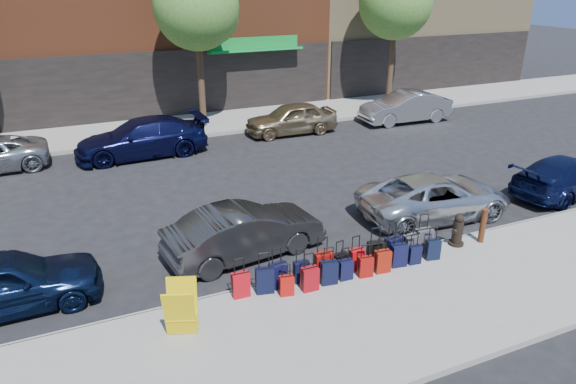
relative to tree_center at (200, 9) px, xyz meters
name	(u,v)px	position (x,y,z in m)	size (l,w,h in m)	color
ground	(266,204)	(-0.64, -9.50, -5.41)	(120.00, 120.00, 0.00)	black
sidewalk_near	(377,315)	(-0.64, -16.00, -5.34)	(60.00, 4.00, 0.15)	gray
sidewalk_far	(191,125)	(-0.64, 0.50, -5.34)	(60.00, 4.00, 0.15)	gray
curb_near	(332,269)	(-0.64, -13.98, -5.34)	(60.00, 0.08, 0.15)	gray
curb_far	(202,136)	(-0.64, -1.52, -5.34)	(60.00, 0.08, 0.15)	gray
tree_center	(200,9)	(0.00, 0.00, 0.00)	(3.80, 3.80, 7.27)	black
tree_right	(398,4)	(10.50, 0.00, 0.00)	(3.80, 3.80, 7.27)	black
suitcase_front_0	(241,285)	(-3.12, -14.27, -4.97)	(0.40, 0.22, 0.94)	#AF0B13
suitcase_front_1	(265,280)	(-2.57, -14.33, -4.95)	(0.45, 0.30, 0.99)	black
suitcase_front_2	(278,275)	(-2.21, -14.25, -4.95)	(0.43, 0.28, 0.98)	black
suitcase_front_3	(301,271)	(-1.63, -14.26, -4.99)	(0.36, 0.21, 0.85)	black
suitcase_front_4	(323,265)	(-1.07, -14.30, -4.94)	(0.44, 0.25, 1.04)	maroon
suitcase_front_5	(340,263)	(-0.61, -14.32, -4.99)	(0.38, 0.24, 0.86)	black
suitcase_front_6	(356,259)	(-0.16, -14.31, -4.98)	(0.38, 0.22, 0.89)	#A80A0F
suitcase_front_7	(376,253)	(0.40, -14.28, -4.95)	(0.44, 0.29, 0.98)	black
suitcase_front_8	(393,249)	(0.88, -14.33, -4.93)	(0.47, 0.31, 1.04)	black
suitcase_front_9	(410,246)	(1.42, -14.33, -4.95)	(0.41, 0.23, 0.98)	#38383C
suitcase_front_10	(423,241)	(1.85, -14.28, -4.93)	(0.46, 0.27, 1.07)	#37373C
suitcase_back_2	(287,285)	(-2.16, -14.63, -5.02)	(0.35, 0.24, 0.77)	#AB0F0B
suitcase_back_3	(310,279)	(-1.60, -14.66, -4.97)	(0.39, 0.23, 0.92)	maroon
suitcase_back_4	(329,272)	(-1.07, -14.59, -4.97)	(0.42, 0.28, 0.93)	black
suitcase_back_5	(345,270)	(-0.63, -14.59, -5.01)	(0.35, 0.21, 0.81)	black
suitcase_back_6	(365,267)	(-0.13, -14.67, -5.00)	(0.37, 0.25, 0.82)	maroon
suitcase_back_7	(382,261)	(0.35, -14.66, -4.98)	(0.40, 0.26, 0.91)	maroon
suitcase_back_8	(399,255)	(0.88, -14.58, -4.97)	(0.42, 0.28, 0.94)	black
suitcase_back_9	(414,254)	(1.31, -14.64, -5.02)	(0.34, 0.22, 0.78)	black
suitcase_back_10	(433,249)	(1.86, -14.65, -4.99)	(0.39, 0.27, 0.86)	black
fire_hydrant	(458,231)	(2.94, -14.30, -4.85)	(0.46, 0.40, 0.90)	black
bollard	(483,225)	(3.65, -14.45, -4.76)	(0.18, 0.18, 0.97)	#38190C
display_rack	(181,309)	(-4.60, -14.97, -4.72)	(0.80, 0.84, 1.09)	#DBBA0C
car_near_0	(3,283)	(-7.92, -12.48, -4.73)	(1.62, 4.02, 1.37)	#0C1836
car_near_1	(245,232)	(-2.34, -12.32, -4.72)	(1.45, 4.17, 1.37)	#303033
car_near_2	(435,196)	(3.71, -12.37, -4.76)	(2.17, 4.71, 1.31)	silver
car_near_3	(567,176)	(8.86, -12.75, -4.77)	(1.80, 4.43, 1.29)	#0D143A
car_far_1	(142,138)	(-3.49, -3.00, -4.65)	(2.13, 5.23, 1.52)	#0C0F36
car_far_2	(291,118)	(3.34, -2.52, -4.69)	(1.70, 4.22, 1.44)	#927D59
car_far_3	(405,107)	(9.37, -2.92, -4.66)	(1.60, 4.58, 1.51)	#B8BABF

